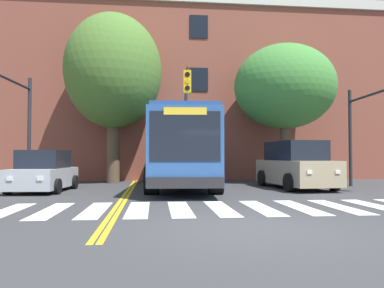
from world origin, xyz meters
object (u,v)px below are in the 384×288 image
Objects in this scene: car_silver_near_lane at (44,172)px; traffic_light_overhead at (187,107)px; traffic_light_far_corner at (12,109)px; street_tree_curbside_large at (285,87)px; city_bus at (182,149)px; car_tan_far_lane at (295,166)px; traffic_light_near_corner at (367,119)px; street_tree_curbside_small at (114,72)px.

car_silver_near_lane is 0.69× the size of traffic_light_overhead.
traffic_light_far_corner is 7.65m from traffic_light_overhead.
traffic_light_far_corner is at bearing -162.94° from street_tree_curbside_large.
city_bus is 2.39× the size of traffic_light_far_corner.
car_tan_far_lane is at bearing -17.73° from city_bus.
car_tan_far_lane is 3.73m from traffic_light_near_corner.
street_tree_curbside_large is (0.80, 3.45, 4.22)m from car_tan_far_lane.
traffic_light_near_corner is (13.84, -0.51, 2.30)m from car_silver_near_lane.
traffic_light_near_corner is 0.61× the size of street_tree_curbside_large.
traffic_light_overhead is 4.98m from street_tree_curbside_small.
street_tree_curbside_large reaches higher than car_silver_near_lane.
car_silver_near_lane is at bearing 9.62° from traffic_light_far_corner.
city_bus is 2.37× the size of car_tan_far_lane.
street_tree_curbside_small is (3.55, 4.72, 2.67)m from traffic_light_far_corner.
car_tan_far_lane is 12.29m from traffic_light_far_corner.
car_silver_near_lane is at bearing -161.33° from traffic_light_overhead.
street_tree_curbside_small is (-3.74, 2.45, 2.18)m from traffic_light_overhead.
street_tree_curbside_large reaches higher than car_tan_far_lane.
traffic_light_near_corner is 15.05m from traffic_light_far_corner.
traffic_light_far_corner is 6.48m from street_tree_curbside_small.
street_tree_curbside_small is at bearing 153.58° from car_tan_far_lane.
car_tan_far_lane is 5.81m from traffic_light_overhead.
street_tree_curbside_small reaches higher than car_tan_far_lane.
street_tree_curbside_large is (5.78, 1.86, 3.43)m from city_bus.
traffic_light_near_corner is at bearing -23.59° from street_tree_curbside_small.
car_silver_near_lane is at bearing -117.50° from street_tree_curbside_small.
traffic_light_near_corner is 12.88m from street_tree_curbside_small.
traffic_light_near_corner is at bearing -1.15° from traffic_light_far_corner.
traffic_light_far_corner is at bearing -162.77° from traffic_light_overhead.
street_tree_curbside_small reaches higher than traffic_light_overhead.
traffic_light_far_corner is (-15.04, 0.30, 0.28)m from traffic_light_near_corner.
city_bus is at bearing 16.41° from traffic_light_far_corner.
city_bus is 6.11m from street_tree_curbside_small.
traffic_light_far_corner is at bearing -177.65° from car_tan_far_lane.
street_tree_curbside_small is at bearing 156.41° from traffic_light_near_corner.
car_silver_near_lane is at bearing -162.25° from city_bus.
traffic_light_overhead is at bearing 18.67° from car_silver_near_lane.
traffic_light_overhead is (0.21, 0.18, 2.06)m from city_bus.
car_silver_near_lane is 0.43× the size of street_tree_curbside_small.
traffic_light_overhead is at bearing 39.53° from city_bus.
city_bus is 1.56× the size of street_tree_curbside_large.
city_bus is 6.97m from street_tree_curbside_large.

